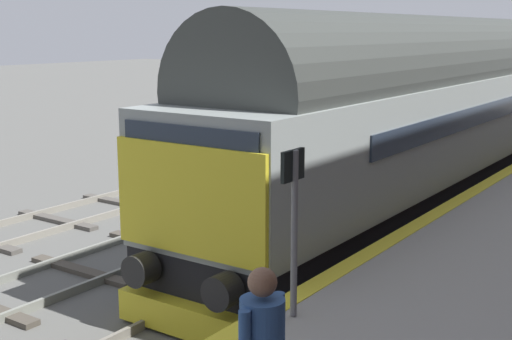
% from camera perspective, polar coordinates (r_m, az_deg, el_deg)
% --- Properties ---
extents(ground_plane, '(140.00, 140.00, 0.00)m').
position_cam_1_polar(ground_plane, '(11.68, 0.64, -10.35)').
color(ground_plane, '#575754').
rests_on(ground_plane, ground).
extents(track_main, '(2.50, 60.00, 0.15)m').
position_cam_1_polar(track_main, '(11.66, 0.64, -10.10)').
color(track_main, slate).
rests_on(track_main, ground).
extents(track_adjacent_west, '(2.50, 60.00, 0.15)m').
position_cam_1_polar(track_adjacent_west, '(13.71, -11.09, -6.96)').
color(track_adjacent_west, gray).
rests_on(track_adjacent_west, ground).
extents(track_adjacent_far_west, '(2.50, 60.00, 0.15)m').
position_cam_1_polar(track_adjacent_far_west, '(16.02, -18.90, -4.68)').
color(track_adjacent_far_west, gray).
rests_on(track_adjacent_far_west, ground).
extents(station_platform, '(4.00, 44.00, 1.01)m').
position_cam_1_polar(station_platform, '(10.07, 18.20, -11.57)').
color(station_platform, gray).
rests_on(station_platform, ground).
extents(diesel_locomotive, '(2.74, 19.51, 4.68)m').
position_cam_1_polar(diesel_locomotive, '(17.82, 14.77, 5.12)').
color(diesel_locomotive, black).
rests_on(diesel_locomotive, ground).
extents(platform_number_sign, '(0.10, 0.44, 2.00)m').
position_cam_1_polar(platform_number_sign, '(7.98, 3.13, -3.12)').
color(platform_number_sign, slate).
rests_on(platform_number_sign, station_platform).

